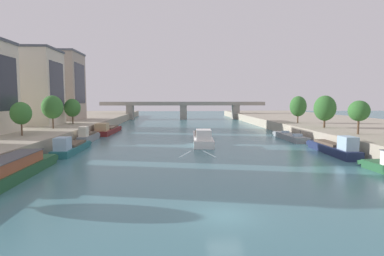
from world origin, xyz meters
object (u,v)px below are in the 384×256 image
object	(u,v)px
barge_midriver	(202,138)
moored_boat_right_upstream	(334,148)
moored_boat_right_midway	(290,137)
tree_left_far	(21,113)
bridge_far	(183,108)
moored_boat_left_second	(71,147)
tree_right_past_mid	(325,108)
moored_boat_left_midway	(15,169)
moored_boat_left_lone	(107,130)
tree_right_end_of_row	(359,111)
tree_right_far	(298,106)
tree_left_midway	(52,107)
tree_left_end_of_row	(72,108)
moored_boat_left_downstream	(88,136)

from	to	relation	value
barge_midriver	moored_boat_right_upstream	bearing A→B (deg)	-36.44
moored_boat_right_midway	tree_left_far	distance (m)	50.00
barge_midriver	bridge_far	xyz separation A→B (m)	(-1.72, 71.68, 3.78)
moored_boat_left_second	tree_right_past_mid	xyz separation A→B (m)	(46.73, 13.55, 5.59)
moored_boat_left_midway	tree_left_far	distance (m)	20.27
tree_left_far	moored_boat_left_lone	bearing A→B (deg)	72.26
moored_boat_left_midway	tree_right_end_of_row	bearing A→B (deg)	19.85
moored_boat_left_lone	tree_right_past_mid	xyz separation A→B (m)	(47.07, -13.99, 5.56)
moored_boat_right_upstream	moored_boat_right_midway	size ratio (longest dim) A/B	1.01
barge_midriver	tree_right_far	bearing A→B (deg)	33.18
tree_right_end_of_row	tree_right_past_mid	bearing A→B (deg)	88.88
tree_left_midway	tree_left_end_of_row	size ratio (longest dim) A/B	1.10
barge_midriver	moored_boat_right_midway	xyz separation A→B (m)	(18.53, 3.81, -0.37)
barge_midriver	moored_boat_left_lone	distance (m)	27.62
moored_boat_left_lone	tree_left_midway	bearing A→B (deg)	-121.10
moored_boat_left_midway	tree_right_past_mid	xyz separation A→B (m)	(47.39, 29.29, 5.41)
moored_boat_right_upstream	tree_left_end_of_row	size ratio (longest dim) A/B	2.41
moored_boat_left_midway	tree_right_end_of_row	distance (m)	50.40
tree_left_far	bridge_far	size ratio (longest dim) A/B	0.08
moored_boat_right_upstream	tree_right_past_mid	world-z (taller)	tree_right_past_mid
moored_boat_left_second	moored_boat_right_upstream	size ratio (longest dim) A/B	0.93
tree_left_end_of_row	moored_boat_left_second	bearing A→B (deg)	-72.92
barge_midriver	moored_boat_left_midway	distance (m)	34.14
tree_right_far	moored_boat_left_downstream	bearing A→B (deg)	-163.82
moored_boat_left_downstream	tree_left_midway	size ratio (longest dim) A/B	1.58
moored_boat_right_midway	bridge_far	bearing A→B (deg)	106.62
tree_left_far	tree_right_end_of_row	distance (m)	54.91
moored_boat_right_upstream	tree_right_far	xyz separation A→B (m)	(6.48, 30.23, 5.58)
moored_boat_left_lone	tree_right_end_of_row	bearing A→B (deg)	-29.28
tree_left_end_of_row	tree_left_midway	bearing A→B (deg)	-89.47
barge_midriver	tree_right_past_mid	bearing A→B (deg)	7.08
tree_right_past_mid	moored_boat_left_midway	bearing A→B (deg)	-148.28
moored_boat_left_second	moored_boat_left_downstream	distance (m)	13.13
moored_boat_left_midway	tree_right_end_of_row	size ratio (longest dim) A/B	2.94
barge_midriver	tree_left_midway	distance (m)	30.33
moored_boat_left_downstream	tree_left_end_of_row	bearing A→B (deg)	117.94
tree_left_far	tree_right_far	world-z (taller)	tree_right_far
barge_midriver	tree_right_past_mid	xyz separation A→B (m)	(25.41, 3.16, 5.49)
tree_right_end_of_row	bridge_far	xyz separation A→B (m)	(-26.89, 80.80, -1.60)
barge_midriver	tree_right_end_of_row	distance (m)	27.31
moored_boat_left_downstream	tree_left_end_of_row	world-z (taller)	tree_left_end_of_row
moored_boat_left_downstream	moored_boat_right_midway	world-z (taller)	moored_boat_left_downstream
tree_left_midway	bridge_far	bearing A→B (deg)	67.65
tree_right_end_of_row	tree_right_far	size ratio (longest dim) A/B	0.85
moored_boat_left_lone	tree_left_far	size ratio (longest dim) A/B	3.16
moored_boat_left_midway	moored_boat_left_lone	xyz separation A→B (m)	(0.32, 43.27, -0.15)
tree_right_far	moored_boat_right_midway	bearing A→B (deg)	-117.64
barge_midriver	tree_right_far	xyz separation A→B (m)	(25.15, 16.45, 5.60)
tree_right_end_of_row	tree_left_end_of_row	bearing A→B (deg)	154.88
tree_right_end_of_row	moored_boat_left_lone	bearing A→B (deg)	150.72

